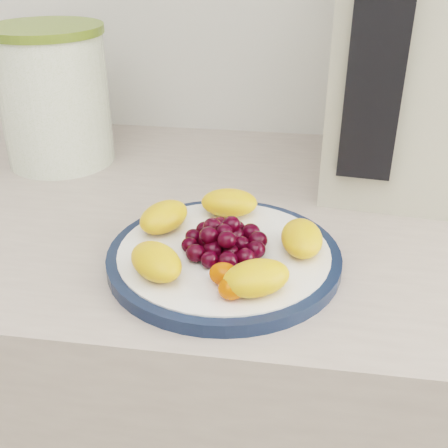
# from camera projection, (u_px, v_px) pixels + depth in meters

# --- Properties ---
(counter) EXTENTS (3.50, 0.60, 0.90)m
(counter) POSITION_uv_depth(u_px,v_px,m) (199.00, 432.00, 0.98)
(counter) COLOR #B3A498
(counter) RESTS_ON floor
(cabinet_face) EXTENTS (3.48, 0.58, 0.84)m
(cabinet_face) POSITION_uv_depth(u_px,v_px,m) (199.00, 443.00, 1.00)
(cabinet_face) COLOR #926C45
(cabinet_face) RESTS_ON floor
(plate_rim) EXTENTS (0.26, 0.26, 0.01)m
(plate_rim) POSITION_uv_depth(u_px,v_px,m) (224.00, 257.00, 0.63)
(plate_rim) COLOR #14203A
(plate_rim) RESTS_ON counter
(plate_face) EXTENTS (0.24, 0.24, 0.02)m
(plate_face) POSITION_uv_depth(u_px,v_px,m) (224.00, 256.00, 0.63)
(plate_face) COLOR white
(plate_face) RESTS_ON counter
(canister) EXTENTS (0.18, 0.18, 0.20)m
(canister) POSITION_uv_depth(u_px,v_px,m) (55.00, 100.00, 0.85)
(canister) COLOR #4C6C17
(canister) RESTS_ON counter
(canister_lid) EXTENTS (0.19, 0.19, 0.01)m
(canister_lid) POSITION_uv_depth(u_px,v_px,m) (44.00, 29.00, 0.80)
(canister_lid) COLOR olive
(canister_lid) RESTS_ON canister
(appliance_body) EXTENTS (0.25, 0.33, 0.38)m
(appliance_body) POSITION_uv_depth(u_px,v_px,m) (421.00, 43.00, 0.77)
(appliance_body) COLOR beige
(appliance_body) RESTS_ON counter
(appliance_panel) EXTENTS (0.07, 0.03, 0.28)m
(appliance_panel) POSITION_uv_depth(u_px,v_px,m) (377.00, 62.00, 0.64)
(appliance_panel) COLOR black
(appliance_panel) RESTS_ON appliance_body
(fruit_plate) EXTENTS (0.22, 0.22, 0.03)m
(fruit_plate) POSITION_uv_depth(u_px,v_px,m) (223.00, 240.00, 0.61)
(fruit_plate) COLOR orange
(fruit_plate) RESTS_ON plate_face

